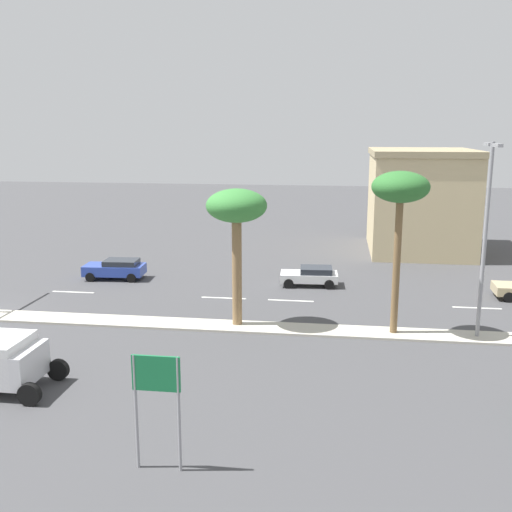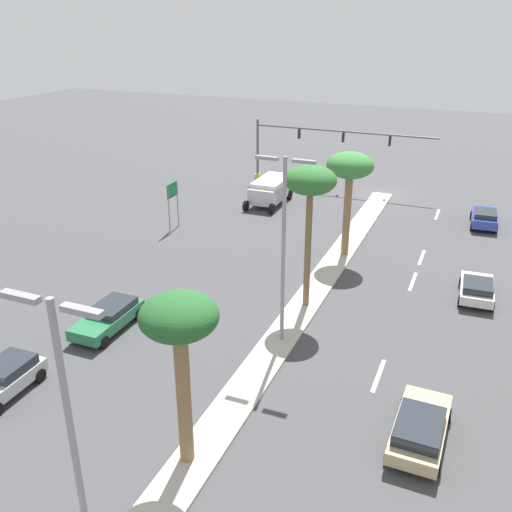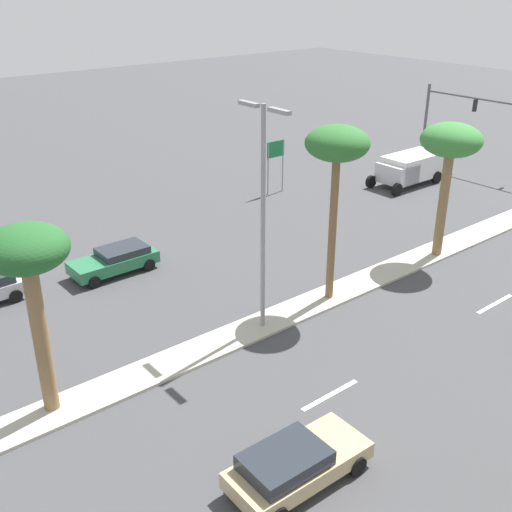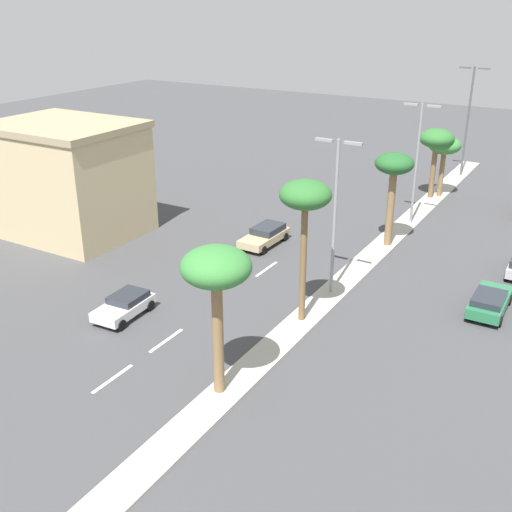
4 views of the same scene
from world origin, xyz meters
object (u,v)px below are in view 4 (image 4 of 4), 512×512
street_lamp_leading (469,114)px  street_lamp_left (335,206)px  sedan_tan_mid (265,235)px  sedan_green_front (490,301)px  palm_tree_mid (394,169)px  palm_tree_front (216,273)px  sedan_white_trailing (125,305)px  palm_tree_center (305,200)px  commercial_building (68,179)px  street_lamp_far (417,155)px  palm_tree_far (445,147)px  palm_tree_outboard (437,140)px

street_lamp_leading → street_lamp_left: bearing=-90.6°
sedan_tan_mid → sedan_green_front: 16.97m
palm_tree_mid → sedan_tan_mid: size_ratio=1.51×
street_lamp_leading → palm_tree_front: bearing=-90.7°
street_lamp_leading → sedan_white_trailing: (-9.47, -40.87, -5.70)m
street_lamp_left → sedan_green_front: bearing=14.8°
palm_tree_center → commercial_building: bearing=170.0°
commercial_building → street_lamp_left: 22.15m
street_lamp_far → sedan_white_trailing: 26.26m
palm_tree_center → palm_tree_far: bearing=89.3°
palm_tree_far → street_lamp_far: street_lamp_far is taller
street_lamp_far → palm_tree_outboard: bearing=94.3°
palm_tree_front → sedan_green_front: (9.27, 14.74, -5.50)m
street_lamp_left → street_lamp_leading: street_lamp_leading is taller
street_lamp_leading → sedan_white_trailing: bearing=-103.1°
street_lamp_leading → sedan_green_front: 31.40m
street_lamp_far → commercial_building: bearing=-145.6°
palm_tree_front → sedan_tan_mid: 19.74m
sedan_white_trailing → street_lamp_far: bearing=68.4°
palm_tree_front → sedan_green_front: bearing=57.8°
palm_tree_mid → sedan_white_trailing: palm_tree_mid is taller
palm_tree_outboard → street_lamp_left: (0.22, -22.84, 0.40)m
sedan_white_trailing → palm_tree_far: bearing=73.7°
palm_tree_far → street_lamp_left: size_ratio=0.57×
palm_tree_mid → palm_tree_far: bearing=90.0°
street_lamp_left → sedan_tan_mid: size_ratio=2.09×
palm_tree_front → palm_tree_center: palm_tree_center is taller
commercial_building → sedan_white_trailing: 15.98m
palm_tree_front → sedan_tan_mid: (-7.48, 17.42, -5.48)m
palm_tree_outboard → street_lamp_leading: 9.26m
palm_tree_mid → sedan_tan_mid: (-8.05, -4.37, -5.16)m
palm_tree_front → palm_tree_far: bearing=89.1°
commercial_building → palm_tree_outboard: commercial_building is taller
street_lamp_leading → sedan_white_trailing: 42.34m
street_lamp_far → sedan_white_trailing: bearing=-111.6°
street_lamp_far → street_lamp_leading: bearing=90.0°
street_lamp_left → street_lamp_leading: 32.03m
palm_tree_mid → street_lamp_leading: size_ratio=0.64×
palm_tree_center → street_lamp_leading: street_lamp_leading is taller
palm_tree_center → palm_tree_far: palm_tree_center is taller
commercial_building → palm_tree_front: 25.09m
sedan_green_front → commercial_building: bearing=-175.1°
commercial_building → palm_tree_outboard: size_ratio=1.70×
palm_tree_outboard → commercial_building: bearing=-133.5°
palm_tree_mid → sedan_green_front: bearing=-39.0°
palm_tree_outboard → street_lamp_far: bearing=-85.7°
palm_tree_front → street_lamp_far: size_ratio=0.75×
palm_tree_mid → palm_tree_far: (-0.00, 14.21, -1.20)m
street_lamp_far → sedan_white_trailing: (-9.48, -23.95, -5.08)m
palm_tree_center → street_lamp_far: street_lamp_far is taller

